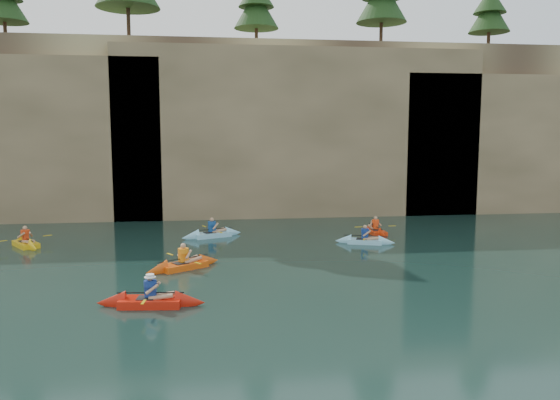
{
  "coord_description": "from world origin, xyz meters",
  "views": [
    {
      "loc": [
        -4.11,
        -13.34,
        5.5
      ],
      "look_at": [
        -1.43,
        6.93,
        3.0
      ],
      "focal_mm": 35.0,
      "sensor_mm": 36.0,
      "label": 1
    }
  ],
  "objects": [
    {
      "name": "kayaker_orange",
      "position": [
        -5.17,
        8.78,
        0.16
      ],
      "size": [
        3.29,
        2.59,
        1.31
      ],
      "rotation": [
        0.0,
        0.0,
        0.6
      ],
      "color": "#E8510E",
      "rests_on": "ground"
    },
    {
      "name": "kayaker_ltblue_mid",
      "position": [
        -3.95,
        15.54,
        0.16
      ],
      "size": [
        3.46,
        2.38,
        1.31
      ],
      "rotation": [
        0.0,
        0.0,
        0.4
      ],
      "color": "#93DAF7",
      "rests_on": "ground"
    },
    {
      "name": "kayaker_ltblue_near",
      "position": [
        3.64,
        12.79,
        0.15
      ],
      "size": [
        3.06,
        2.23,
        1.18
      ],
      "rotation": [
        0.0,
        0.0,
        -0.33
      ],
      "color": "#94D9F8",
      "rests_on": "ground"
    },
    {
      "name": "kayaker_yellow",
      "position": [
        -13.01,
        14.24,
        0.16
      ],
      "size": [
        2.39,
        3.01,
        1.28
      ],
      "rotation": [
        0.0,
        0.0,
        -0.97
      ],
      "color": "yellow",
      "rests_on": "ground"
    },
    {
      "name": "main_kayaker",
      "position": [
        -6.0,
        3.97,
        0.17
      ],
      "size": [
        3.54,
        2.36,
        1.29
      ],
      "rotation": [
        0.0,
        0.0,
        -0.11
      ],
      "color": "red",
      "rests_on": "ground"
    },
    {
      "name": "cliff_slab_center",
      "position": [
        2.0,
        22.6,
        5.7
      ],
      "size": [
        24.0,
        2.4,
        11.4
      ],
      "primitive_type": "cube",
      "color": "#9A815D",
      "rests_on": "ground"
    },
    {
      "name": "sea_cave_center",
      "position": [
        -4.0,
        21.95,
        1.6
      ],
      "size": [
        3.5,
        1.0,
        3.2
      ],
      "primitive_type": "cube",
      "color": "black",
      "rests_on": "ground"
    },
    {
      "name": "cliff",
      "position": [
        0.0,
        30.0,
        6.0
      ],
      "size": [
        70.0,
        16.0,
        12.0
      ],
      "primitive_type": "cube",
      "color": "tan",
      "rests_on": "ground"
    },
    {
      "name": "kayaker_red_far",
      "position": [
        5.0,
        15.38,
        0.15
      ],
      "size": [
        2.37,
        3.29,
        1.2
      ],
      "rotation": [
        0.0,
        0.0,
        1.62
      ],
      "color": "red",
      "rests_on": "ground"
    },
    {
      "name": "ground",
      "position": [
        0.0,
        0.0,
        0.0
      ],
      "size": [
        160.0,
        160.0,
        0.0
      ],
      "primitive_type": "plane",
      "color": "black",
      "rests_on": "ground"
    },
    {
      "name": "sea_cave_east",
      "position": [
        10.0,
        21.95,
        2.25
      ],
      "size": [
        5.0,
        1.0,
        4.5
      ],
      "primitive_type": "cube",
      "color": "black",
      "rests_on": "ground"
    }
  ]
}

